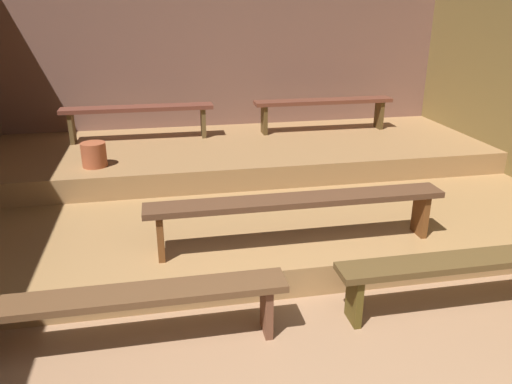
{
  "coord_description": "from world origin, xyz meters",
  "views": [
    {
      "loc": [
        -0.92,
        -1.21,
        2.09
      ],
      "look_at": [
        -0.09,
        2.99,
        0.45
      ],
      "focal_mm": 34.99,
      "sensor_mm": 36.0,
      "label": 1
    }
  ],
  "objects_px": {
    "bench_floor_right": "(476,266)",
    "bench_middle_right": "(323,105)",
    "pail_middle": "(94,155)",
    "bench_middle_left": "(138,113)",
    "bench_lower_center": "(297,205)",
    "bench_floor_left": "(125,303)"
  },
  "relations": [
    {
      "from": "bench_floor_right",
      "to": "bench_middle_right",
      "type": "bearing_deg",
      "value": 90.56
    },
    {
      "from": "pail_middle",
      "to": "bench_middle_left",
      "type": "bearing_deg",
      "value": 66.48
    },
    {
      "from": "bench_lower_center",
      "to": "bench_middle_right",
      "type": "xyz_separation_m",
      "value": [
        1.08,
        2.65,
        0.24
      ]
    },
    {
      "from": "bench_lower_center",
      "to": "pail_middle",
      "type": "bearing_deg",
      "value": 135.85
    },
    {
      "from": "bench_middle_right",
      "to": "pail_middle",
      "type": "height_order",
      "value": "bench_middle_right"
    },
    {
      "from": "bench_middle_left",
      "to": "bench_middle_right",
      "type": "xyz_separation_m",
      "value": [
        2.34,
        0.0,
        0.0
      ]
    },
    {
      "from": "bench_floor_right",
      "to": "bench_floor_left",
      "type": "bearing_deg",
      "value": 180.0
    },
    {
      "from": "bench_middle_left",
      "to": "bench_middle_right",
      "type": "bearing_deg",
      "value": 0.0
    },
    {
      "from": "bench_middle_right",
      "to": "bench_lower_center",
      "type": "bearing_deg",
      "value": -112.13
    },
    {
      "from": "bench_floor_left",
      "to": "pail_middle",
      "type": "bearing_deg",
      "value": 99.52
    },
    {
      "from": "bench_middle_right",
      "to": "pail_middle",
      "type": "relative_size",
      "value": 7.2
    },
    {
      "from": "bench_lower_center",
      "to": "bench_middle_left",
      "type": "distance_m",
      "value": 2.94
    },
    {
      "from": "bench_lower_center",
      "to": "pail_middle",
      "type": "distance_m",
      "value": 2.37
    },
    {
      "from": "bench_floor_left",
      "to": "bench_middle_right",
      "type": "height_order",
      "value": "bench_middle_right"
    },
    {
      "from": "bench_lower_center",
      "to": "pail_middle",
      "type": "height_order",
      "value": "pail_middle"
    },
    {
      "from": "bench_floor_right",
      "to": "bench_middle_right",
      "type": "height_order",
      "value": "bench_middle_right"
    },
    {
      "from": "bench_floor_left",
      "to": "bench_floor_right",
      "type": "relative_size",
      "value": 1.0
    },
    {
      "from": "bench_middle_left",
      "to": "pail_middle",
      "type": "height_order",
      "value": "bench_middle_left"
    },
    {
      "from": "bench_floor_left",
      "to": "pail_middle",
      "type": "xyz_separation_m",
      "value": [
        -0.4,
        2.39,
        0.28
      ]
    },
    {
      "from": "bench_middle_left",
      "to": "pail_middle",
      "type": "bearing_deg",
      "value": -113.52
    },
    {
      "from": "bench_floor_left",
      "to": "bench_floor_right",
      "type": "distance_m",
      "value": 2.41
    },
    {
      "from": "bench_floor_left",
      "to": "pail_middle",
      "type": "distance_m",
      "value": 2.43
    }
  ]
}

